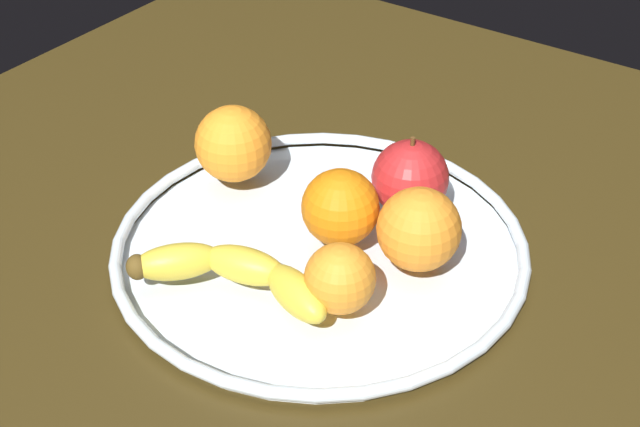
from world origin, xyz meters
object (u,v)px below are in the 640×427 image
Objects in this scene: fruit_bowl at (320,246)px; orange_back_left at (419,229)px; banana at (235,273)px; apple at (410,178)px; orange_front_left at (233,144)px; orange_back_right at (340,278)px; orange_center at (340,207)px.

orange_back_left reaches higher than fruit_bowl.
fruit_bowl is 10.61cm from banana.
banana is 16.90cm from orange_back_left.
fruit_bowl is 11.00cm from apple.
fruit_bowl is at bearing -115.14° from banana.
fruit_bowl is 5.02× the size of orange_front_left.
banana is 20.20cm from apple.
orange_front_left is (13.43, -3.77, 4.85)cm from fruit_bowl.
banana is at bearing 19.97° from orange_back_right.
orange_back_right is (-6.79, 6.81, 3.99)cm from fruit_bowl.
orange_back_left is at bearing -167.08° from fruit_bowl.
orange_center is 9.52cm from orange_back_right.
banana is at bearing 129.13° from orange_front_left.
orange_front_left is (22.74, -1.64, 0.11)cm from orange_back_left.
banana is at bearing 77.81° from fruit_bowl.
orange_front_left is at bearing 15.95° from apple.
fruit_bowl is 4.76× the size of apple.
apple reaches higher than orange_center.
orange_back_left is (-4.84, 6.76, 0.07)cm from apple.
orange_center reaches higher than orange_back_right.
orange_front_left is (17.91, 5.12, 0.18)cm from apple.
banana is at bearing 71.65° from orange_center.
orange_back_right reaches higher than banana.
fruit_bowl is 5.17× the size of orange_back_left.
fruit_bowl is 10.67cm from orange_back_left.
apple reaches higher than banana.
orange_center reaches higher than fruit_bowl.
apple is 1.35× the size of orange_back_right.
orange_back_right is at bearing 98.35° from apple.
orange_front_left is at bearing -63.82° from banana.
orange_back_left is 7.85cm from orange_center.
banana is (2.17, 10.06, 2.56)cm from fruit_bowl.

